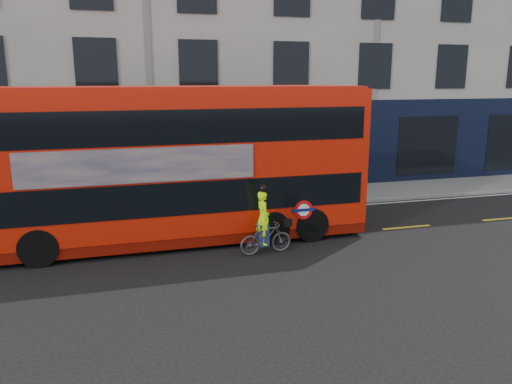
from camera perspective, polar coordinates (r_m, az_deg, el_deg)
name	(u,v)px	position (r m, az deg, el deg)	size (l,w,h in m)	color
ground	(177,266)	(13.89, -9.05, -8.34)	(120.00, 120.00, 0.00)	black
pavement	(158,206)	(20.05, -11.19, -1.56)	(60.00, 3.00, 0.12)	slate
kerb	(161,216)	(18.60, -10.82, -2.67)	(60.00, 0.12, 0.13)	gray
building_terrace	(140,24)	(25.98, -13.11, 18.15)	(50.00, 10.07, 15.00)	#B2AFA7
road_edge_line	(162,219)	(18.33, -10.74, -3.10)	(58.00, 0.10, 0.01)	silver
lane_dashes	(171,248)	(15.29, -9.70, -6.33)	(58.00, 0.12, 0.01)	yellow
bus	(175,164)	(15.39, -9.23, 3.19)	(11.83, 2.83, 4.75)	red
cyclist	(265,231)	(14.39, 1.04, -4.48)	(1.61, 0.60, 2.07)	#47494C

